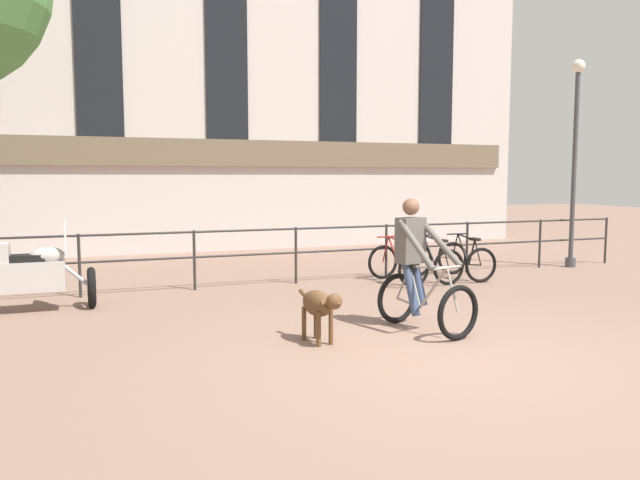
{
  "coord_description": "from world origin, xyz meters",
  "views": [
    {
      "loc": [
        -3.73,
        -5.65,
        1.98
      ],
      "look_at": [
        -0.43,
        2.86,
        1.05
      ],
      "focal_mm": 35.0,
      "sensor_mm": 36.0,
      "label": 1
    }
  ],
  "objects_px": {
    "street_lamp": "(575,152)",
    "parked_bicycle_near_lamp": "(398,264)",
    "parked_motorcycle": "(32,274)",
    "parked_bicycle_mid_right": "(466,260)",
    "dog": "(320,305)",
    "parked_bicycle_mid_left": "(433,262)",
    "cyclist_with_bike": "(419,271)"
  },
  "relations": [
    {
      "from": "parked_motorcycle",
      "to": "street_lamp",
      "type": "height_order",
      "value": "street_lamp"
    },
    {
      "from": "cyclist_with_bike",
      "to": "parked_bicycle_mid_left",
      "type": "distance_m",
      "value": 3.92
    },
    {
      "from": "cyclist_with_bike",
      "to": "street_lamp",
      "type": "distance_m",
      "value": 7.24
    },
    {
      "from": "street_lamp",
      "to": "parked_bicycle_near_lamp",
      "type": "bearing_deg",
      "value": -174.04
    },
    {
      "from": "parked_bicycle_near_lamp",
      "to": "cyclist_with_bike",
      "type": "bearing_deg",
      "value": 61.43
    },
    {
      "from": "parked_motorcycle",
      "to": "parked_bicycle_mid_right",
      "type": "distance_m",
      "value": 7.69
    },
    {
      "from": "dog",
      "to": "parked_bicycle_mid_right",
      "type": "relative_size",
      "value": 0.79
    },
    {
      "from": "dog",
      "to": "parked_bicycle_mid_right",
      "type": "bearing_deg",
      "value": 26.95
    },
    {
      "from": "dog",
      "to": "parked_bicycle_mid_left",
      "type": "distance_m",
      "value": 5.0
    },
    {
      "from": "dog",
      "to": "parked_bicycle_near_lamp",
      "type": "distance_m",
      "value": 4.48
    },
    {
      "from": "parked_motorcycle",
      "to": "parked_bicycle_mid_right",
      "type": "height_order",
      "value": "parked_motorcycle"
    },
    {
      "from": "cyclist_with_bike",
      "to": "dog",
      "type": "xyz_separation_m",
      "value": [
        -1.45,
        -0.2,
        -0.3
      ]
    },
    {
      "from": "parked_bicycle_mid_right",
      "to": "street_lamp",
      "type": "height_order",
      "value": "street_lamp"
    },
    {
      "from": "dog",
      "to": "parked_bicycle_mid_left",
      "type": "relative_size",
      "value": 0.8
    },
    {
      "from": "dog",
      "to": "parked_bicycle_mid_right",
      "type": "xyz_separation_m",
      "value": [
        4.39,
        3.42,
        -0.11
      ]
    },
    {
      "from": "parked_bicycle_mid_left",
      "to": "parked_bicycle_mid_right",
      "type": "height_order",
      "value": "same"
    },
    {
      "from": "cyclist_with_bike",
      "to": "parked_bicycle_near_lamp",
      "type": "xyz_separation_m",
      "value": [
        1.43,
        3.22,
        -0.41
      ]
    },
    {
      "from": "dog",
      "to": "street_lamp",
      "type": "distance_m",
      "value": 8.63
    },
    {
      "from": "parked_bicycle_mid_left",
      "to": "street_lamp",
      "type": "bearing_deg",
      "value": -174.75
    },
    {
      "from": "parked_bicycle_near_lamp",
      "to": "street_lamp",
      "type": "height_order",
      "value": "street_lamp"
    },
    {
      "from": "dog",
      "to": "parked_bicycle_near_lamp",
      "type": "xyz_separation_m",
      "value": [
        2.89,
        3.42,
        -0.11
      ]
    },
    {
      "from": "dog",
      "to": "parked_bicycle_mid_right",
      "type": "height_order",
      "value": "parked_bicycle_mid_right"
    },
    {
      "from": "parked_motorcycle",
      "to": "parked_bicycle_near_lamp",
      "type": "bearing_deg",
      "value": -87.55
    },
    {
      "from": "street_lamp",
      "to": "parked_bicycle_mid_right",
      "type": "bearing_deg",
      "value": -171.12
    },
    {
      "from": "cyclist_with_bike",
      "to": "parked_motorcycle",
      "type": "distance_m",
      "value": 5.6
    },
    {
      "from": "parked_bicycle_near_lamp",
      "to": "dog",
      "type": "bearing_deg",
      "value": 45.23
    },
    {
      "from": "parked_bicycle_mid_left",
      "to": "street_lamp",
      "type": "relative_size",
      "value": 0.25
    },
    {
      "from": "parked_motorcycle",
      "to": "parked_bicycle_near_lamp",
      "type": "xyz_separation_m",
      "value": [
        6.18,
        0.26,
        -0.2
      ]
    },
    {
      "from": "parked_motorcycle",
      "to": "parked_bicycle_mid_right",
      "type": "relative_size",
      "value": 1.49
    },
    {
      "from": "cyclist_with_bike",
      "to": "parked_motorcycle",
      "type": "xyz_separation_m",
      "value": [
        -4.75,
        2.96,
        -0.2
      ]
    },
    {
      "from": "parked_bicycle_mid_left",
      "to": "parked_bicycle_mid_right",
      "type": "bearing_deg",
      "value": 178.11
    },
    {
      "from": "parked_bicycle_near_lamp",
      "to": "parked_bicycle_mid_left",
      "type": "distance_m",
      "value": 0.75
    }
  ]
}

